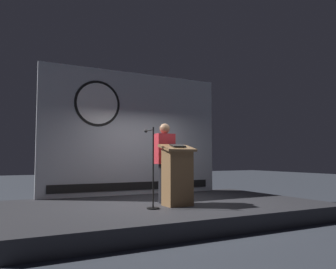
% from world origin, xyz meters
% --- Properties ---
extents(ground_plane, '(40.00, 40.00, 0.00)m').
position_xyz_m(ground_plane, '(0.00, 0.00, 0.00)').
color(ground_plane, '#383D47').
extents(stage_platform, '(6.40, 4.00, 0.30)m').
position_xyz_m(stage_platform, '(0.00, 0.00, 0.15)').
color(stage_platform, '#333338').
rests_on(stage_platform, ground).
extents(banner_display, '(4.86, 0.12, 3.20)m').
position_xyz_m(banner_display, '(-0.03, 1.85, 1.90)').
color(banner_display, '#B2B7C1').
rests_on(banner_display, stage_platform).
extents(podium, '(0.64, 0.50, 1.23)m').
position_xyz_m(podium, '(-0.00, -0.48, 0.90)').
color(podium, olive).
rests_on(podium, stage_platform).
extents(speaker_person, '(0.40, 0.26, 1.68)m').
position_xyz_m(speaker_person, '(-0.04, -0.00, 1.16)').
color(speaker_person, black).
rests_on(speaker_person, stage_platform).
extents(microphone_stand, '(0.24, 0.51, 1.53)m').
position_xyz_m(microphone_stand, '(-0.60, -0.59, 0.84)').
color(microphone_stand, black).
rests_on(microphone_stand, stage_platform).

